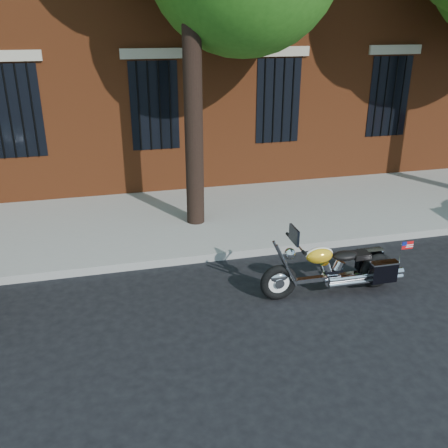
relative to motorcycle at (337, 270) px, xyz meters
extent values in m
plane|color=black|center=(-2.15, 0.23, -0.40)|extent=(120.00, 120.00, 0.00)
cube|color=gray|center=(-2.15, 1.61, -0.33)|extent=(40.00, 0.16, 0.15)
cube|color=gray|center=(-2.15, 3.49, -0.33)|extent=(40.00, 3.60, 0.15)
cube|color=black|center=(-2.15, 5.34, 1.80)|extent=(1.10, 0.14, 2.00)
cube|color=#B2A893|center=(-2.15, 5.31, 2.95)|extent=(1.40, 0.20, 0.22)
cylinder|color=black|center=(-2.15, 5.26, 1.80)|extent=(0.04, 0.04, 2.00)
cylinder|color=black|center=(-1.65, 3.13, 2.10)|extent=(0.36, 0.36, 5.00)
torus|color=black|center=(-0.96, 0.02, -0.10)|extent=(0.59, 0.14, 0.59)
torus|color=black|center=(0.72, 0.00, -0.10)|extent=(0.59, 0.14, 0.59)
cylinder|color=white|center=(-0.96, 0.02, -0.10)|extent=(0.44, 0.06, 0.44)
cylinder|color=white|center=(0.72, 0.00, -0.10)|extent=(0.44, 0.06, 0.44)
ellipsoid|color=white|center=(-0.96, 0.02, -0.02)|extent=(0.31, 0.12, 0.17)
ellipsoid|color=yellow|center=(0.72, 0.00, 0.00)|extent=(0.31, 0.13, 0.17)
cube|color=white|center=(-0.12, 0.01, -0.12)|extent=(1.32, 0.10, 0.07)
cylinder|color=white|center=(-0.08, 0.01, -0.14)|extent=(0.28, 0.16, 0.28)
cylinder|color=white|center=(0.36, -0.16, -0.13)|extent=(1.10, 0.09, 0.08)
ellipsoid|color=yellow|center=(-0.31, 0.01, 0.28)|extent=(0.44, 0.26, 0.25)
ellipsoid|color=black|center=(0.13, 0.00, 0.23)|extent=(0.43, 0.26, 0.14)
cube|color=black|center=(0.69, 0.23, -0.01)|extent=(0.42, 0.15, 0.34)
cube|color=black|center=(0.69, -0.23, -0.01)|extent=(0.42, 0.15, 0.34)
cylinder|color=white|center=(-0.71, 0.01, 0.53)|extent=(0.04, 0.69, 0.03)
sphere|color=white|center=(-0.80, 0.01, 0.37)|extent=(0.18, 0.18, 0.18)
cube|color=black|center=(-0.75, 0.01, 0.67)|extent=(0.04, 0.35, 0.25)
cube|color=red|center=(1.02, -0.27, 0.43)|extent=(0.19, 0.02, 0.12)
camera|label=1|loc=(-3.41, -6.34, 3.67)|focal=40.00mm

